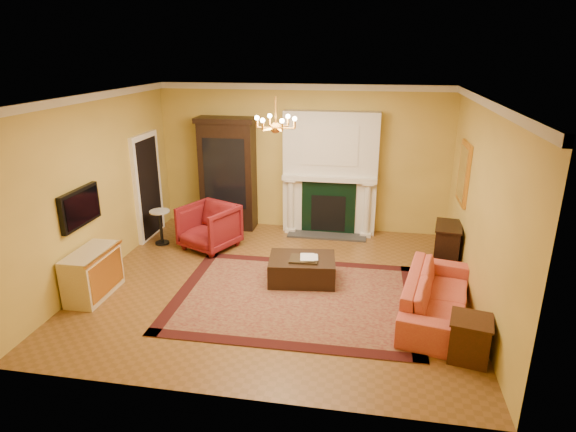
% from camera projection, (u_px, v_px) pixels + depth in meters
% --- Properties ---
extents(floor, '(6.00, 5.50, 0.02)m').
position_uv_depth(floor, '(277.00, 285.00, 7.88)').
color(floor, brown).
rests_on(floor, ground).
extents(ceiling, '(6.00, 5.50, 0.02)m').
position_uv_depth(ceiling, '(275.00, 96.00, 6.89)').
color(ceiling, silver).
rests_on(ceiling, wall_back).
extents(wall_back, '(6.00, 0.02, 3.00)m').
position_uv_depth(wall_back, '(302.00, 158.00, 9.95)').
color(wall_back, gold).
rests_on(wall_back, floor).
extents(wall_front, '(6.00, 0.02, 3.00)m').
position_uv_depth(wall_front, '(223.00, 275.00, 4.82)').
color(wall_front, gold).
rests_on(wall_front, floor).
extents(wall_left, '(0.02, 5.50, 3.00)m').
position_uv_depth(wall_left, '(96.00, 187.00, 7.87)').
color(wall_left, gold).
rests_on(wall_left, floor).
extents(wall_right, '(0.02, 5.50, 3.00)m').
position_uv_depth(wall_right, '(482.00, 207.00, 6.89)').
color(wall_right, gold).
rests_on(wall_right, floor).
extents(fireplace, '(1.90, 0.70, 2.50)m').
position_uv_depth(fireplace, '(330.00, 176.00, 9.78)').
color(fireplace, silver).
rests_on(fireplace, wall_back).
extents(crown_molding, '(6.00, 5.50, 0.12)m').
position_uv_depth(crown_molding, '(287.00, 95.00, 7.80)').
color(crown_molding, silver).
rests_on(crown_molding, ceiling).
extents(doorway, '(0.08, 1.05, 2.10)m').
position_uv_depth(doorway, '(148.00, 187.00, 9.60)').
color(doorway, white).
rests_on(doorway, wall_left).
extents(tv_panel, '(0.09, 0.95, 0.58)m').
position_uv_depth(tv_panel, '(80.00, 207.00, 7.36)').
color(tv_panel, black).
rests_on(tv_panel, wall_left).
extents(gilt_mirror, '(0.06, 0.76, 1.05)m').
position_uv_depth(gilt_mirror, '(464.00, 173.00, 8.15)').
color(gilt_mirror, gold).
rests_on(gilt_mirror, wall_right).
extents(chandelier, '(0.63, 0.55, 0.53)m').
position_uv_depth(chandelier, '(276.00, 124.00, 7.02)').
color(chandelier, gold).
rests_on(chandelier, ceiling).
extents(oriental_rug, '(3.75, 2.83, 0.01)m').
position_uv_depth(oriental_rug, '(296.00, 297.00, 7.45)').
color(oriental_rug, '#4E1013').
rests_on(oriental_rug, floor).
extents(china_cabinet, '(1.13, 0.52, 2.24)m').
position_uv_depth(china_cabinet, '(228.00, 176.00, 10.07)').
color(china_cabinet, black).
rests_on(china_cabinet, floor).
extents(wingback_armchair, '(1.19, 1.16, 0.94)m').
position_uv_depth(wingback_armchair, '(209.00, 225.00, 9.17)').
color(wingback_armchair, maroon).
rests_on(wingback_armchair, floor).
extents(pedestal_table, '(0.39, 0.39, 0.69)m').
position_uv_depth(pedestal_table, '(161.00, 225.00, 9.37)').
color(pedestal_table, black).
rests_on(pedestal_table, floor).
extents(commode, '(0.48, 1.00, 0.74)m').
position_uv_depth(commode, '(93.00, 274.00, 7.41)').
color(commode, beige).
rests_on(commode, floor).
extents(coral_sofa, '(1.02, 2.22, 0.84)m').
position_uv_depth(coral_sofa, '(437.00, 289.00, 6.82)').
color(coral_sofa, '#C2583D').
rests_on(coral_sofa, floor).
extents(end_table, '(0.54, 0.54, 0.53)m').
position_uv_depth(end_table, '(469.00, 340.00, 5.91)').
color(end_table, '#3D1B10').
rests_on(end_table, floor).
extents(console_table, '(0.50, 0.75, 0.77)m').
position_uv_depth(console_table, '(446.00, 248.00, 8.33)').
color(console_table, black).
rests_on(console_table, floor).
extents(leather_ottoman, '(1.15, 0.89, 0.40)m').
position_uv_depth(leather_ottoman, '(302.00, 269.00, 7.92)').
color(leather_ottoman, black).
rests_on(leather_ottoman, oriental_rug).
extents(ottoman_tray, '(0.47, 0.37, 0.03)m').
position_uv_depth(ottoman_tray, '(304.00, 259.00, 7.77)').
color(ottoman_tray, black).
rests_on(ottoman_tray, leather_ottoman).
extents(book_a, '(0.23, 0.06, 0.31)m').
position_uv_depth(book_a, '(300.00, 250.00, 7.72)').
color(book_a, gray).
rests_on(book_a, ottoman_tray).
extents(book_b, '(0.19, 0.05, 0.26)m').
position_uv_depth(book_b, '(306.00, 251.00, 7.73)').
color(book_b, gray).
rests_on(book_b, ottoman_tray).
extents(topiary_left, '(0.18, 0.18, 0.47)m').
position_uv_depth(topiary_left, '(291.00, 161.00, 9.77)').
color(topiary_left, gray).
rests_on(topiary_left, fireplace).
extents(topiary_right, '(0.18, 0.18, 0.48)m').
position_uv_depth(topiary_right, '(359.00, 163.00, 9.55)').
color(topiary_right, gray).
rests_on(topiary_right, fireplace).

